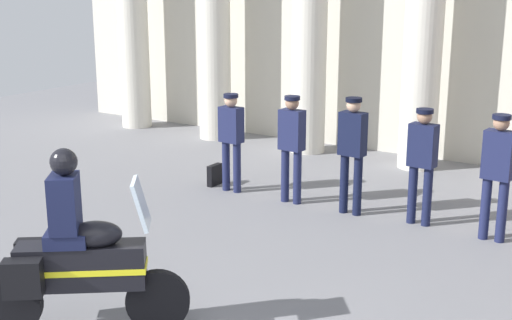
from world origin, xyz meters
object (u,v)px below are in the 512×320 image
officer_in_row_1 (292,141)px  briefcase_on_ground (215,175)px  officer_in_row_2 (352,146)px  officer_in_row_4 (497,167)px  officer_in_row_3 (422,157)px  officer_in_row_0 (231,134)px  motorcycle_with_rider (74,259)px

officer_in_row_1 → briefcase_on_ground: officer_in_row_1 is taller
officer_in_row_2 → officer_in_row_4: bearing=-175.0°
officer_in_row_3 → briefcase_on_ground: officer_in_row_3 is taller
officer_in_row_0 → officer_in_row_2: officer_in_row_2 is taller
officer_in_row_0 → officer_in_row_4: (4.23, 0.04, 0.06)m
officer_in_row_2 → motorcycle_with_rider: motorcycle_with_rider is taller
motorcycle_with_rider → officer_in_row_2: bearing=44.4°
officer_in_row_4 → motorcycle_with_rider: size_ratio=0.91×
officer_in_row_2 → motorcycle_with_rider: size_ratio=0.93×
officer_in_row_0 → briefcase_on_ground: bearing=-11.9°
officer_in_row_0 → motorcycle_with_rider: bearing=111.0°
motorcycle_with_rider → officer_in_row_3: bearing=33.3°
officer_in_row_3 → motorcycle_with_rider: bearing=74.7°
officer_in_row_0 → officer_in_row_3: officer_in_row_3 is taller
officer_in_row_0 → officer_in_row_3: size_ratio=0.97×
officer_in_row_1 → motorcycle_with_rider: size_ratio=0.89×
officer_in_row_3 → briefcase_on_ground: bearing=4.2°
officer_in_row_3 → motorcycle_with_rider: motorcycle_with_rider is taller
motorcycle_with_rider → officer_in_row_1: bearing=56.5°
officer_in_row_1 → motorcycle_with_rider: bearing=97.9°
officer_in_row_1 → officer_in_row_0: bearing=4.7°
officer_in_row_0 → motorcycle_with_rider: size_ratio=0.86×
officer_in_row_0 → briefcase_on_ground: (-0.44, 0.13, -0.78)m
officer_in_row_0 → officer_in_row_4: bearing=-175.2°
motorcycle_with_rider → briefcase_on_ground: size_ratio=5.28×
officer_in_row_0 → officer_in_row_3: bearing=-173.5°
officer_in_row_2 → officer_in_row_3: (1.03, 0.11, -0.05)m
officer_in_row_2 → officer_in_row_3: officer_in_row_2 is taller
officer_in_row_2 → motorcycle_with_rider: bearing=85.8°
officer_in_row_1 → officer_in_row_4: size_ratio=0.98×
officer_in_row_0 → officer_in_row_1: size_ratio=0.96×
officer_in_row_0 → officer_in_row_2: bearing=-175.3°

